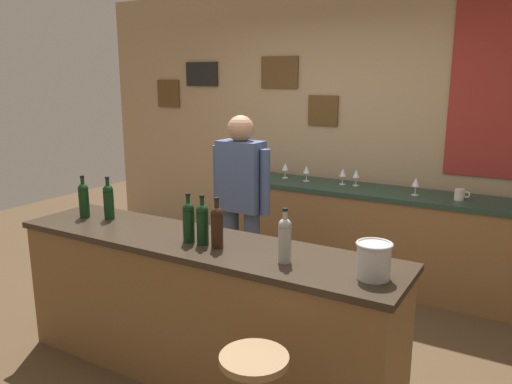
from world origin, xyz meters
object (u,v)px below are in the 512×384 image
Objects in this scene: wine_bottle_a at (84,199)px; wine_bottle_f at (285,238)px; bartender at (241,201)px; wine_glass_d at (356,174)px; wine_bottle_e at (217,226)px; wine_glass_e at (416,183)px; coffee_mug at (460,194)px; wine_bottle_c at (189,220)px; wine_bottle_b at (109,200)px; wine_bottle_d at (202,222)px; ice_bucket at (374,259)px; wine_glass_a at (285,167)px; wine_glass_b at (306,170)px; wine_glass_c at (343,173)px.

wine_bottle_a is 1.66m from wine_bottle_f.
bartender reaches higher than wine_glass_d.
wine_bottle_e reaches higher than wine_glass_e.
wine_glass_d is 0.95m from coffee_mug.
wine_bottle_c is at bearing -97.79° from wine_glass_d.
wine_bottle_b is 1.48m from wine_bottle_f.
wine_bottle_c is 2.42m from coffee_mug.
wine_bottle_c reaches higher than wine_glass_e.
wine_glass_e is at bearing 43.71° from bartender.
ice_bucket is at bearing 0.27° from wine_bottle_d.
wine_glass_a is 1.70m from coffee_mug.
ice_bucket reaches higher than wine_glass_d.
bartender is 5.29× the size of wine_bottle_b.
wine_bottle_e is at bearing -3.12° from wine_bottle_a.
wine_glass_b is (-0.20, 2.14, -0.05)m from wine_bottle_c.
wine_bottle_b is 1.00× the size of wine_bottle_f.
wine_bottle_f is 1.97× the size of wine_glass_d.
wine_bottle_f is at bearing -105.35° from coffee_mug.
wine_glass_a is at bearing -179.75° from wine_glass_d.
wine_glass_d is (0.08, 2.18, -0.05)m from wine_bottle_e.
wine_bottle_f reaches higher than wine_glass_e.
wine_bottle_e is 2.17m from wine_glass_e.
wine_glass_e is at bearing 84.25° from wine_bottle_f.
wine_bottle_f is 0.49m from ice_bucket.
wine_bottle_d is at bearing -91.77° from wine_glass_c.
wine_glass_b is 1.44m from coffee_mug.
wine_bottle_b is at bearing -106.72° from wine_glass_b.
coffee_mug is (1.69, -0.10, -0.06)m from wine_glass_a.
wine_bottle_a and wine_bottle_c have the same top height.
wine_bottle_f is (0.57, -0.02, 0.00)m from wine_bottle_d.
wine_glass_d is at bearing 84.80° from wine_bottle_d.
wine_glass_b is 1.00× the size of wine_glass_e.
wine_glass_a is 0.75m from wine_glass_d.
wine_bottle_b is at bearing 173.01° from wine_bottle_e.
wine_bottle_c is (0.99, -0.06, 0.00)m from wine_bottle_a.
wine_glass_b is at bearing 87.83° from bartender.
coffee_mug is (0.36, 0.01, -0.06)m from wine_glass_e.
wine_bottle_e is (1.02, -0.12, 0.00)m from wine_bottle_b.
ice_bucket is 1.21× the size of wine_glass_d.
wine_bottle_c is 1.97× the size of wine_glass_b.
wine_bottle_e is at bearing -4.89° from wine_bottle_d.
ice_bucket is at bearing -68.42° from wine_glass_d.
wine_bottle_a and wine_bottle_f have the same top height.
wine_glass_d is (-0.86, 2.16, -0.01)m from ice_bucket.
wine_bottle_c is 1.63× the size of ice_bucket.
wine_glass_e is at bearing 69.31° from wine_bottle_d.
bartender is at bearing -92.17° from wine_glass_b.
wine_glass_a is at bearing 101.81° from wine_bottle_c.
wine_bottle_f is 2.32m from wine_glass_b.
wine_glass_a is 1.34m from wine_glass_e.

